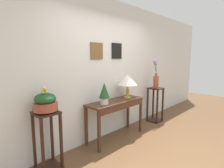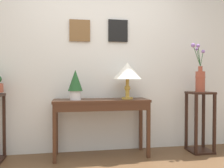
{
  "view_description": "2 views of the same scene",
  "coord_description": "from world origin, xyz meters",
  "px_view_note": "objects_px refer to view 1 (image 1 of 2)",
  "views": [
    {
      "loc": [
        -2.53,
        -1.09,
        1.63
      ],
      "look_at": [
        0.0,
        1.35,
        1.11
      ],
      "focal_mm": 28.48,
      "sensor_mm": 36.0,
      "label": 1
    },
    {
      "loc": [
        -0.39,
        -1.92,
        1.07
      ],
      "look_at": [
        0.17,
        1.31,
        0.99
      ],
      "focal_mm": 37.64,
      "sensor_mm": 36.0,
      "label": 2
    }
  ],
  "objects_px": {
    "potted_plant_on_console": "(104,92)",
    "flower_vase_tall_right": "(156,80)",
    "pedestal_stand_left": "(48,141)",
    "table_lamp": "(128,80)",
    "planter_bowl_wide_left": "(45,102)",
    "console_table": "(117,106)",
    "pedestal_stand_right": "(155,105)"
  },
  "relations": [
    {
      "from": "console_table",
      "to": "pedestal_stand_right",
      "type": "distance_m",
      "value": 1.46
    },
    {
      "from": "flower_vase_tall_right",
      "to": "potted_plant_on_console",
      "type": "bearing_deg",
      "value": 179.5
    },
    {
      "from": "table_lamp",
      "to": "flower_vase_tall_right",
      "type": "relative_size",
      "value": 0.72
    },
    {
      "from": "console_table",
      "to": "pedestal_stand_right",
      "type": "height_order",
      "value": "pedestal_stand_right"
    },
    {
      "from": "potted_plant_on_console",
      "to": "console_table",
      "type": "bearing_deg",
      "value": 2.3
    },
    {
      "from": "pedestal_stand_left",
      "to": "pedestal_stand_right",
      "type": "bearing_deg",
      "value": -1.62
    },
    {
      "from": "planter_bowl_wide_left",
      "to": "pedestal_stand_right",
      "type": "distance_m",
      "value": 2.93
    },
    {
      "from": "pedestal_stand_left",
      "to": "planter_bowl_wide_left",
      "type": "xyz_separation_m",
      "value": [
        -0.0,
        -0.0,
        0.57
      ]
    },
    {
      "from": "flower_vase_tall_right",
      "to": "table_lamp",
      "type": "bearing_deg",
      "value": 177.11
    },
    {
      "from": "pedestal_stand_right",
      "to": "flower_vase_tall_right",
      "type": "height_order",
      "value": "flower_vase_tall_right"
    },
    {
      "from": "flower_vase_tall_right",
      "to": "pedestal_stand_left",
      "type": "bearing_deg",
      "value": 178.41
    },
    {
      "from": "table_lamp",
      "to": "flower_vase_tall_right",
      "type": "height_order",
      "value": "flower_vase_tall_right"
    },
    {
      "from": "table_lamp",
      "to": "planter_bowl_wide_left",
      "type": "bearing_deg",
      "value": 179.19
    },
    {
      "from": "pedestal_stand_right",
      "to": "planter_bowl_wide_left",
      "type": "bearing_deg",
      "value": 178.39
    },
    {
      "from": "pedestal_stand_right",
      "to": "console_table",
      "type": "bearing_deg",
      "value": 178.77
    },
    {
      "from": "pedestal_stand_left",
      "to": "flower_vase_tall_right",
      "type": "height_order",
      "value": "flower_vase_tall_right"
    },
    {
      "from": "pedestal_stand_right",
      "to": "pedestal_stand_left",
      "type": "bearing_deg",
      "value": 178.38
    },
    {
      "from": "pedestal_stand_left",
      "to": "flower_vase_tall_right",
      "type": "bearing_deg",
      "value": -1.59
    },
    {
      "from": "planter_bowl_wide_left",
      "to": "table_lamp",
      "type": "bearing_deg",
      "value": -0.81
    },
    {
      "from": "potted_plant_on_console",
      "to": "planter_bowl_wide_left",
      "type": "height_order",
      "value": "planter_bowl_wide_left"
    },
    {
      "from": "potted_plant_on_console",
      "to": "flower_vase_tall_right",
      "type": "relative_size",
      "value": 0.57
    },
    {
      "from": "pedestal_stand_right",
      "to": "flower_vase_tall_right",
      "type": "xyz_separation_m",
      "value": [
        -0.0,
        0.0,
        0.65
      ]
    },
    {
      "from": "console_table",
      "to": "pedestal_stand_left",
      "type": "relative_size",
      "value": 1.49
    },
    {
      "from": "table_lamp",
      "to": "potted_plant_on_console",
      "type": "xyz_separation_m",
      "value": [
        -0.72,
        -0.04,
        -0.16
      ]
    },
    {
      "from": "console_table",
      "to": "potted_plant_on_console",
      "type": "relative_size",
      "value": 3.23
    },
    {
      "from": "console_table",
      "to": "flower_vase_tall_right",
      "type": "xyz_separation_m",
      "value": [
        1.43,
        -0.03,
        0.41
      ]
    },
    {
      "from": "console_table",
      "to": "planter_bowl_wide_left",
      "type": "xyz_separation_m",
      "value": [
        -1.44,
        0.05,
        0.33
      ]
    },
    {
      "from": "planter_bowl_wide_left",
      "to": "pedestal_stand_right",
      "type": "relative_size",
      "value": 0.43
    },
    {
      "from": "potted_plant_on_console",
      "to": "pedestal_stand_left",
      "type": "xyz_separation_m",
      "value": [
        -1.09,
        0.06,
        -0.57
      ]
    },
    {
      "from": "table_lamp",
      "to": "flower_vase_tall_right",
      "type": "xyz_separation_m",
      "value": [
        1.07,
        -0.05,
        -0.08
      ]
    },
    {
      "from": "console_table",
      "to": "pedestal_stand_left",
      "type": "height_order",
      "value": "pedestal_stand_left"
    },
    {
      "from": "potted_plant_on_console",
      "to": "flower_vase_tall_right",
      "type": "distance_m",
      "value": 1.79
    }
  ]
}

